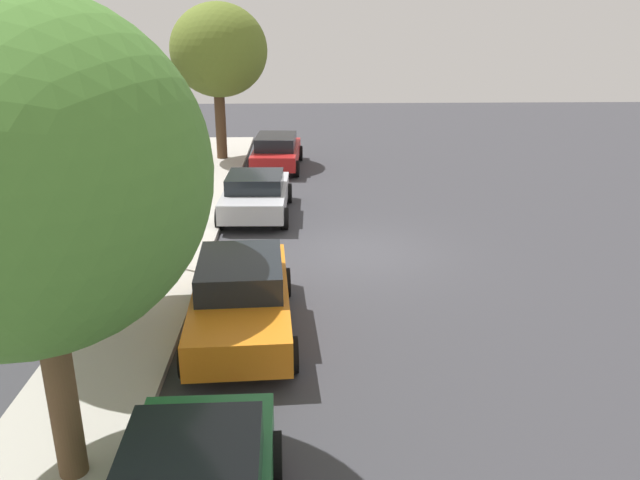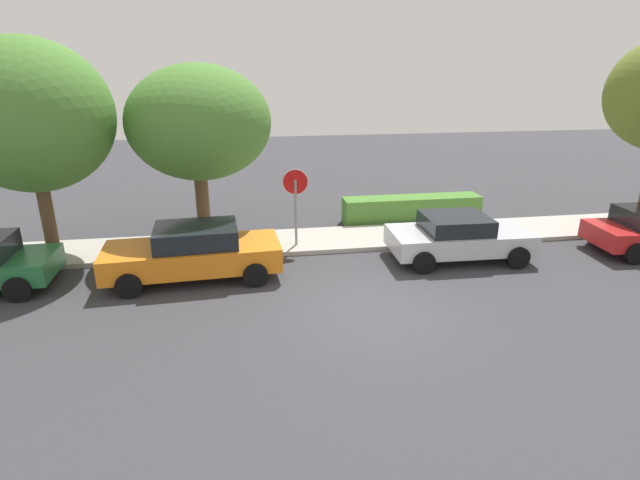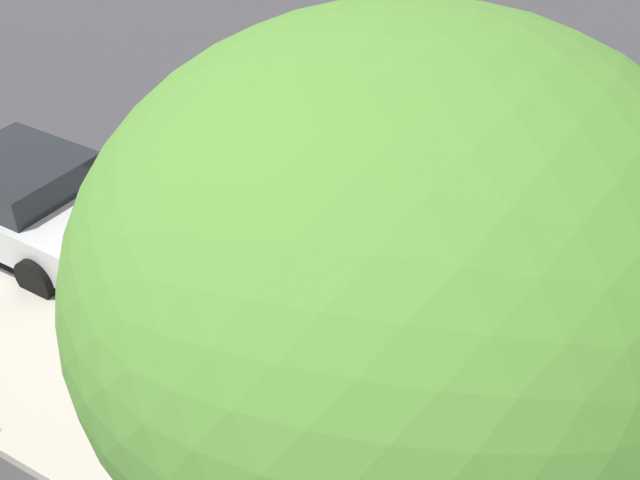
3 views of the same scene
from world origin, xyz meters
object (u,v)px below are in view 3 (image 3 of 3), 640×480
parked_car_silver (18,196)px  stop_sign (192,303)px  parked_car_orange (514,371)px  street_tree_near_corner (404,282)px

parked_car_silver → stop_sign: bearing=161.1°
stop_sign → parked_car_orange: bearing=-148.7°
parked_car_orange → parked_car_silver: parked_car_orange is taller
parked_car_orange → street_tree_near_corner: size_ratio=0.85×
stop_sign → parked_car_silver: (4.62, -1.58, -1.05)m
stop_sign → parked_car_orange: size_ratio=0.54×
stop_sign → parked_car_orange: (-2.95, -1.79, -1.00)m
parked_car_orange → parked_car_silver: bearing=1.6°
parked_car_silver → street_tree_near_corner: bearing=160.7°
parked_car_orange → parked_car_silver: size_ratio=1.14×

